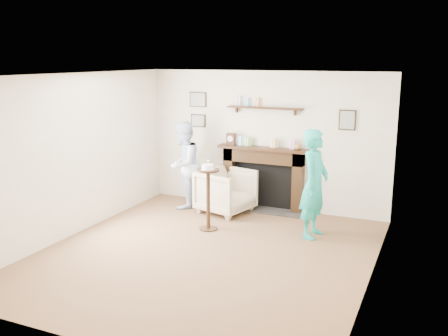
{
  "coord_description": "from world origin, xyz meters",
  "views": [
    {
      "loc": [
        2.93,
        -5.97,
        2.73
      ],
      "look_at": [
        -0.11,
        0.9,
        1.06
      ],
      "focal_mm": 40.0,
      "sensor_mm": 36.0,
      "label": 1
    }
  ],
  "objects_px": {
    "armchair": "(226,212)",
    "woman": "(312,236)",
    "pedestal_table": "(208,187)",
    "man": "(184,207)"
  },
  "relations": [
    {
      "from": "armchair",
      "to": "woman",
      "type": "bearing_deg",
      "value": -93.62
    },
    {
      "from": "armchair",
      "to": "pedestal_table",
      "type": "bearing_deg",
      "value": -159.17
    },
    {
      "from": "armchair",
      "to": "man",
      "type": "bearing_deg",
      "value": 104.59
    },
    {
      "from": "armchair",
      "to": "man",
      "type": "distance_m",
      "value": 0.86
    },
    {
      "from": "armchair",
      "to": "pedestal_table",
      "type": "height_order",
      "value": "pedestal_table"
    },
    {
      "from": "man",
      "to": "pedestal_table",
      "type": "xyz_separation_m",
      "value": [
        0.96,
        -0.94,
        0.7
      ]
    },
    {
      "from": "woman",
      "to": "pedestal_table",
      "type": "height_order",
      "value": "pedestal_table"
    },
    {
      "from": "armchair",
      "to": "man",
      "type": "relative_size",
      "value": 0.54
    },
    {
      "from": "man",
      "to": "pedestal_table",
      "type": "relative_size",
      "value": 1.39
    },
    {
      "from": "armchair",
      "to": "man",
      "type": "xyz_separation_m",
      "value": [
        -0.86,
        0.0,
        0.0
      ]
    }
  ]
}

